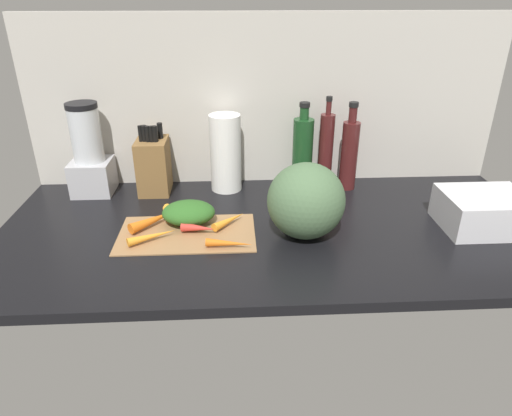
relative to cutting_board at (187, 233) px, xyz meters
The scene contains 19 objects.
ground_plane 27.26cm from the cutting_board, ahead, with size 170.00×80.00×3.00cm, color black.
wall_back 58.57cm from the cutting_board, 57.90° to the left, with size 170.00×3.00×60.00cm, color #BCB7AD.
cutting_board is the anchor object (origin of this frame).
carrot_0 10.75cm from the cutting_board, 155.80° to the right, with size 2.52×2.52×14.25cm, color orange.
carrot_1 15.96cm from the cutting_board, 36.97° to the right, with size 2.44×2.44×13.18cm, color orange.
carrot_2 8.50cm from the cutting_board, 102.45° to the left, with size 3.00×3.00×16.41cm, color orange.
carrot_3 4.06cm from the cutting_board, ahead, with size 3.07×3.07×10.22cm, color red.
carrot_4 13.61cm from the cutting_board, 18.86° to the left, with size 2.62×2.62×12.89cm, color orange.
carrot_5 11.74cm from the cutting_board, 151.13° to the left, with size 3.32×3.32×17.55cm, color orange.
carrot_6 9.74cm from the cutting_board, 85.04° to the left, with size 2.86×2.86×15.66cm, color orange.
carrot_greens_pile 7.17cm from the cutting_board, 87.73° to the left, with size 16.34×12.57×6.91cm, color #2D6023.
winter_squash 36.96cm from the cutting_board, ahead, with size 22.70×22.04×22.56cm, color #4C6B47.
knife_block 37.16cm from the cutting_board, 112.78° to the left, with size 10.73×14.02×24.84cm.
blender_appliance 50.82cm from the cutting_board, 137.05° to the left, with size 13.83×13.83×32.45cm.
paper_towel_roll 38.24cm from the cutting_board, 70.75° to the left, with size 11.03×11.03×27.61cm, color white.
bottle_0 55.20cm from the cutting_board, 42.13° to the left, with size 7.42×7.42×31.05cm.
bottle_1 60.70cm from the cutting_board, 35.74° to the left, with size 5.21×5.21×33.33cm.
bottle_2 66.12cm from the cutting_board, 30.00° to the left, with size 6.15×6.15×31.74cm.
dish_rack 90.87cm from the cutting_board, ahead, with size 25.21×20.52×10.78cm, color silver.
Camera 1 is at (-12.57, -124.57, 67.15)cm, focal length 31.82 mm.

